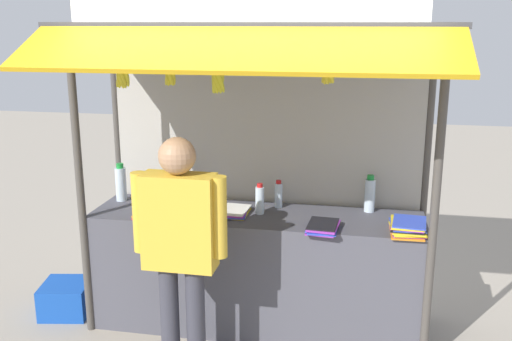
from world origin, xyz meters
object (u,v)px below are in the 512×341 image
Objects in this scene: water_bottle_front_right at (370,195)px; magazine_stack_center at (408,227)px; magazine_stack_back_left at (150,212)px; vendor_person at (180,237)px; plastic_crate at (67,298)px; water_bottle_far_right at (279,195)px; water_bottle_mid_left at (260,200)px; magazine_stack_rear_center at (323,227)px; banana_bunch_leftmost at (122,76)px; magazine_stack_front_left at (234,212)px; banana_bunch_rightmost at (218,81)px; banana_bunch_inner_right at (170,75)px; water_bottle_mid_right at (160,191)px; water_bottle_left at (121,183)px; banana_bunch_inner_left at (328,72)px.

water_bottle_front_right is 0.52m from magazine_stack_center.
magazine_stack_center is at bearing -0.95° from magazine_stack_back_left.
vendor_person reaches higher than plastic_crate.
water_bottle_far_right is 1.10m from vendor_person.
magazine_stack_center is at bearing -11.58° from water_bottle_mid_left.
plastic_crate is at bearing 152.78° from vendor_person.
magazine_stack_center is at bearing 21.26° from vendor_person.
banana_bunch_leftmost reaches higher than magazine_stack_rear_center.
magazine_stack_center is (0.98, -0.41, -0.06)m from water_bottle_far_right.
water_bottle_front_right is at bearing 13.91° from magazine_stack_back_left.
vendor_person is (-0.50, -0.97, -0.03)m from water_bottle_far_right.
magazine_stack_front_left is at bearing 162.06° from magazine_stack_rear_center.
magazine_stack_rear_center is at bearing 13.60° from banana_bunch_rightmost.
banana_bunch_inner_right is (0.29, -0.25, 1.07)m from magazine_stack_back_left.
water_bottle_mid_right is 0.95m from water_bottle_far_right.
water_bottle_left is 0.50m from magazine_stack_back_left.
water_bottle_front_right is at bearing 21.24° from banana_bunch_leftmost.
vendor_person is at bearing -48.47° from water_bottle_left.
magazine_stack_rear_center is at bearing -174.99° from magazine_stack_center.
water_bottle_left is 0.98× the size of magazine_stack_center.
magazine_stack_rear_center is 0.97× the size of magazine_stack_center.
magazine_stack_rear_center reaches higher than magazine_stack_front_left.
vendor_person reaches higher than water_bottle_front_right.
banana_bunch_inner_left is at bearing -0.10° from banana_bunch_leftmost.
banana_bunch_inner_right is (-1.36, -0.66, 0.96)m from water_bottle_front_right.
water_bottle_far_right is 0.40m from magazine_stack_front_left.
banana_bunch_inner_left is 0.78× the size of banana_bunch_rightmost.
banana_bunch_inner_left is at bearing -29.27° from magazine_stack_front_left.
banana_bunch_inner_left is at bearing -57.50° from water_bottle_far_right.
banana_bunch_inner_right is 0.34m from banana_bunch_leftmost.
water_bottle_mid_right is at bearing 14.37° from plastic_crate.
magazine_stack_rear_center is at bearing -3.59° from magazine_stack_back_left.
magazine_stack_front_left is at bearing 12.83° from magazine_stack_back_left.
water_bottle_front_right is 1.79m from banana_bunch_inner_right.
banana_bunch_inner_left is (1.71, -0.57, 0.98)m from water_bottle_left.
magazine_stack_rear_center reaches higher than plastic_crate.
banana_bunch_leftmost is at bearing -147.59° from water_bottle_far_right.
magazine_stack_rear_center is 0.59m from magazine_stack_center.
magazine_stack_center is (1.92, -0.03, 0.02)m from magazine_stack_back_left.
water_bottle_left is at bearing 170.77° from water_bottle_mid_right.
magazine_stack_back_left is at bearing 138.67° from banana_bunch_inner_right.
water_bottle_left reaches higher than magazine_stack_back_left.
magazine_stack_front_left is at bearing 75.71° from vendor_person.
banana_bunch_rightmost reaches higher than water_bottle_front_right.
water_bottle_mid_left is at bearing -122.86° from water_bottle_far_right.
water_bottle_left is 1.46m from banana_bunch_rightmost.
water_bottle_mid_left is 0.78× the size of banana_bunch_leftmost.
banana_bunch_rightmost is (-1.03, -0.66, 0.93)m from water_bottle_front_right.
banana_bunch_inner_left is at bearing -86.08° from magazine_stack_rear_center.
water_bottle_left reaches higher than plastic_crate.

